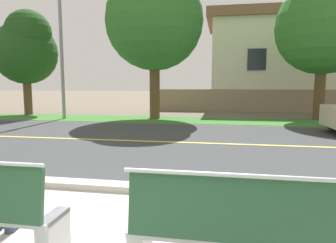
{
  "coord_description": "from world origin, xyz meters",
  "views": [
    {
      "loc": [
        1.14,
        -2.11,
        1.69
      ],
      "look_at": [
        0.16,
        3.41,
        1.0
      ],
      "focal_mm": 32.2,
      "sensor_mm": 36.0,
      "label": 1
    }
  ],
  "objects_px": {
    "bench_right": "(229,233)",
    "shade_tree_centre": "(328,19)",
    "shade_tree_far_left": "(26,48)",
    "shade_tree_left": "(157,13)",
    "streetlamp": "(62,27)"
  },
  "relations": [
    {
      "from": "bench_right",
      "to": "shade_tree_left",
      "type": "bearing_deg",
      "value": 104.83
    },
    {
      "from": "bench_right",
      "to": "shade_tree_left",
      "type": "distance_m",
      "value": 13.39
    },
    {
      "from": "shade_tree_far_left",
      "to": "shade_tree_left",
      "type": "xyz_separation_m",
      "value": [
        7.49,
        -0.65,
        1.4
      ]
    },
    {
      "from": "shade_tree_far_left",
      "to": "shade_tree_left",
      "type": "relative_size",
      "value": 0.73
    },
    {
      "from": "bench_right",
      "to": "streetlamp",
      "type": "relative_size",
      "value": 0.22
    },
    {
      "from": "shade_tree_centre",
      "to": "streetlamp",
      "type": "bearing_deg",
      "value": -174.0
    },
    {
      "from": "shade_tree_far_left",
      "to": "shade_tree_left",
      "type": "distance_m",
      "value": 7.65
    },
    {
      "from": "bench_right",
      "to": "shade_tree_far_left",
      "type": "relative_size",
      "value": 0.3
    },
    {
      "from": "bench_right",
      "to": "shade_tree_left",
      "type": "xyz_separation_m",
      "value": [
        -3.22,
        12.15,
        4.64
      ]
    },
    {
      "from": "bench_right",
      "to": "shade_tree_far_left",
      "type": "bearing_deg",
      "value": 129.91
    },
    {
      "from": "streetlamp",
      "to": "shade_tree_centre",
      "type": "bearing_deg",
      "value": 6.0
    },
    {
      "from": "streetlamp",
      "to": "bench_right",
      "type": "bearing_deg",
      "value": -55.92
    },
    {
      "from": "shade_tree_centre",
      "to": "shade_tree_left",
      "type": "bearing_deg",
      "value": -175.17
    },
    {
      "from": "bench_right",
      "to": "shade_tree_centre",
      "type": "relative_size",
      "value": 0.24
    },
    {
      "from": "streetlamp",
      "to": "shade_tree_far_left",
      "type": "xyz_separation_m",
      "value": [
        -2.92,
        1.29,
        -0.8
      ]
    }
  ]
}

